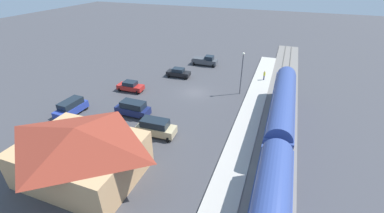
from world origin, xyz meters
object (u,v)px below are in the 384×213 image
object	(u,v)px
pedestrian_on_platform	(264,75)
sedan_red	(130,86)
suv_navy	(133,108)
station_building	(80,151)
pickup_charcoal	(205,61)
suv_tan	(156,127)
sedan_black	(178,73)
suv_blue	(71,107)
light_pole_near_platform	(242,68)

from	to	relation	value
pedestrian_on_platform	sedan_red	world-z (taller)	pedestrian_on_platform
pedestrian_on_platform	suv_navy	distance (m)	25.02
station_building	sedan_red	bearing A→B (deg)	-70.73
sedan_red	pedestrian_on_platform	bearing A→B (deg)	-149.72
pickup_charcoal	suv_tan	bearing A→B (deg)	94.65
station_building	sedan_black	size ratio (longest dim) A/B	2.63
suv_tan	suv_navy	world-z (taller)	same
suv_blue	light_pole_near_platform	xyz separation A→B (m)	(-21.37, -15.26, 3.37)
suv_navy	light_pole_near_platform	world-z (taller)	light_pole_near_platform
suv_navy	light_pole_near_platform	bearing A→B (deg)	-136.20
suv_blue	sedan_black	size ratio (longest dim) A/B	1.09
station_building	suv_blue	xyz separation A→B (m)	(10.17, -9.02, -1.80)
suv_tan	suv_blue	size ratio (longest dim) A/B	1.00
pickup_charcoal	suv_tan	world-z (taller)	suv_tan
suv_tan	light_pole_near_platform	distance (m)	17.65
suv_blue	light_pole_near_platform	size ratio (longest dim) A/B	0.70
suv_blue	suv_navy	xyz separation A→B (m)	(-8.45, -2.87, 0.00)
pedestrian_on_platform	station_building	bearing A→B (deg)	65.16
suv_blue	suv_navy	size ratio (longest dim) A/B	1.01
pickup_charcoal	suv_blue	bearing A→B (deg)	66.52
pedestrian_on_platform	pickup_charcoal	distance (m)	13.77
sedan_red	suv_navy	size ratio (longest dim) A/B	0.93
station_building	sedan_black	world-z (taller)	station_building
sedan_red	sedan_black	size ratio (longest dim) A/B	1.00
suv_blue	suv_navy	bearing A→B (deg)	-161.25
light_pole_near_platform	suv_navy	bearing A→B (deg)	43.80
sedan_black	suv_navy	size ratio (longest dim) A/B	0.93
pickup_charcoal	light_pole_near_platform	xyz separation A→B (m)	(-9.79, 11.40, 3.50)
pickup_charcoal	suv_blue	world-z (taller)	suv_blue
station_building	sedan_black	xyz separation A→B (m)	(1.38, -27.51, -2.07)
pedestrian_on_platform	suv_tan	size ratio (longest dim) A/B	0.34
pedestrian_on_platform	sedan_black	size ratio (longest dim) A/B	0.37
suv_tan	light_pole_near_platform	world-z (taller)	light_pole_near_platform
pedestrian_on_platform	pickup_charcoal	xyz separation A→B (m)	(12.96, -4.63, -0.25)
station_building	pickup_charcoal	bearing A→B (deg)	-92.26
sedan_black	light_pole_near_platform	size ratio (longest dim) A/B	0.64
pedestrian_on_platform	sedan_red	xyz separation A→B (m)	(20.95, 12.23, -0.40)
light_pole_near_platform	suv_blue	bearing A→B (deg)	35.52
sedan_red	light_pole_near_platform	distance (m)	18.95
sedan_black	suv_tan	bearing A→B (deg)	104.84
pickup_charcoal	pedestrian_on_platform	bearing A→B (deg)	160.34
sedan_red	suv_tan	xyz separation A→B (m)	(-10.18, 10.11, 0.27)
pedestrian_on_platform	suv_navy	size ratio (longest dim) A/B	0.35
suv_blue	suv_navy	distance (m)	8.93
station_building	pickup_charcoal	distance (m)	35.76
sedan_red	suv_navy	bearing A→B (deg)	125.04
pedestrian_on_platform	suv_tan	bearing A→B (deg)	64.26
pickup_charcoal	suv_navy	bearing A→B (deg)	82.50
suv_navy	pickup_charcoal	bearing A→B (deg)	-97.50
pedestrian_on_platform	sedan_black	world-z (taller)	pedestrian_on_platform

